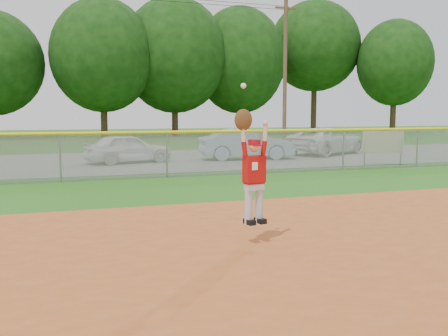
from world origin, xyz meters
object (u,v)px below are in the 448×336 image
(car_blue, at_px, (246,144))
(sponsor_sign, at_px, (383,142))
(car_white_a, at_px, (128,148))
(ballplayer, at_px, (253,167))
(car_white_b, at_px, (326,141))

(car_blue, height_order, sponsor_sign, sponsor_sign)
(car_white_a, xyz_separation_m, car_blue, (5.31, -0.09, 0.08))
(car_white_a, bearing_deg, ballplayer, 167.34)
(sponsor_sign, distance_m, ballplayer, 13.49)
(car_white_b, bearing_deg, car_white_a, 69.07)
(ballplayer, bearing_deg, car_white_a, 90.29)
(car_white_b, height_order, ballplayer, ballplayer)
(car_blue, distance_m, sponsor_sign, 5.95)
(car_white_a, height_order, car_blue, car_blue)
(car_white_b, relative_size, sponsor_sign, 3.20)
(car_white_a, distance_m, sponsor_sign, 10.48)
(car_white_a, relative_size, car_white_b, 0.75)
(car_blue, relative_size, car_white_b, 0.87)
(car_blue, bearing_deg, ballplayer, 166.07)
(car_white_a, relative_size, sponsor_sign, 2.39)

